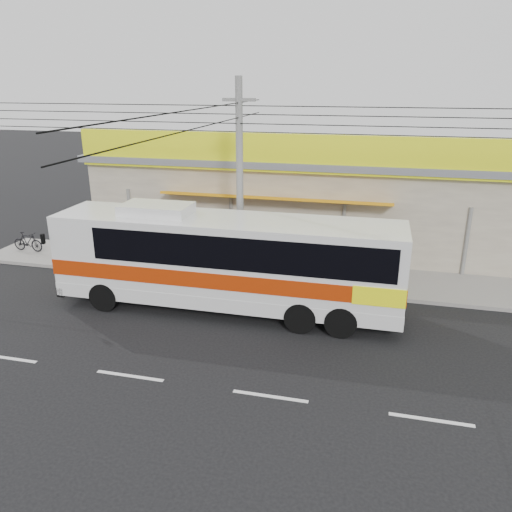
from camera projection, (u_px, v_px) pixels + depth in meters
The scene contains 8 objects.
ground at pixel (287, 349), 15.28m from camera, with size 120.00×120.00×0.00m, color black.
sidewalk at pixel (313, 276), 20.75m from camera, with size 30.00×3.20×0.15m, color gray.
lane_markings at pixel (270, 397), 12.99m from camera, with size 50.00×0.12×0.01m, color silver, non-canonical shape.
storefront_building at pixel (330, 196), 25.08m from camera, with size 22.60×9.20×5.70m.
coach_bus at pixel (232, 257), 17.28m from camera, with size 12.10×2.62×3.73m.
motorbike_red at pixel (109, 255), 21.79m from camera, with size 0.58×1.67×0.88m, color maroon.
motorbike_dark at pixel (28, 242), 23.45m from camera, with size 0.44×1.55×0.93m, color black.
utility_pole at pixel (239, 117), 17.54m from camera, with size 34.00×14.00×7.94m.
Camera 1 is at (2.27, -13.30, 7.78)m, focal length 35.00 mm.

